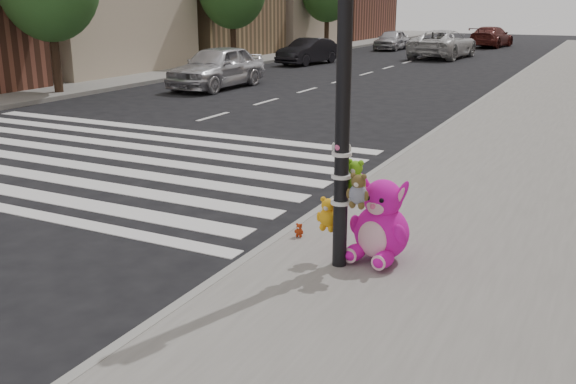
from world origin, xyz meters
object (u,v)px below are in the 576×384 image
Objects in this scene: car_white_near at (443,44)px; signal_pole at (344,124)px; car_dark_far at (308,51)px; pink_bunny at (381,226)px; car_silver_far at (217,67)px; red_teddy at (299,230)px.

signal_pole is at bearing 105.98° from car_white_near.
signal_pole reaches higher than car_dark_far.
signal_pole is at bearing -54.08° from car_dark_far.
car_silver_far is (-10.59, 12.90, 0.20)m from pink_bunny.
car_white_near is (-5.30, 28.91, 0.52)m from red_teddy.
car_silver_far is at bearing 138.08° from pink_bunny.
car_silver_far is (-10.25, 13.24, -1.00)m from signal_pole.
car_silver_far reaches higher than car_dark_far.
pink_bunny is 29.85m from car_white_near.
car_silver_far reaches higher than car_white_near.
red_teddy is at bearing 104.66° from car_white_near.
car_white_near reaches higher than car_dark_far.
pink_bunny is at bearing -53.04° from car_dark_far.
signal_pole is 30.13m from car_white_near.
pink_bunny reaches higher than red_teddy.
car_silver_far reaches higher than pink_bunny.
car_white_near reaches higher than red_teddy.
car_white_near is (-6.45, 29.14, 0.20)m from pink_bunny.
signal_pole is 0.90× the size of car_silver_far.
car_silver_far is 9.71m from car_dark_far.
red_teddy is 0.03× the size of car_white_near.
car_silver_far is at bearing 127.72° from signal_pole.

